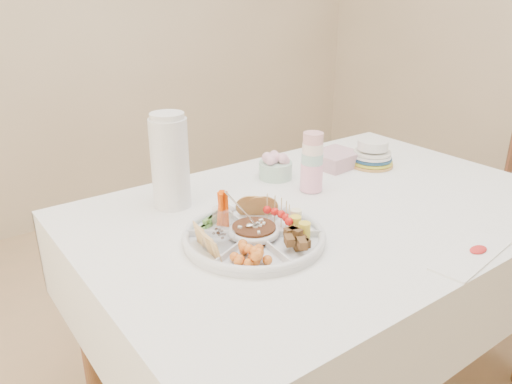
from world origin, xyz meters
TOP-DOWN VIEW (x-y plane):
  - dining_table at (0.00, 0.00)m, footprint 1.52×1.02m
  - chair at (1.05, -0.07)m, footprint 0.50×0.50m
  - party_tray at (-0.32, -0.05)m, footprint 0.50×0.50m
  - bean_dip at (-0.32, -0.05)m, footprint 0.15×0.15m
  - tortillas at (-0.24, 0.05)m, footprint 0.13×0.13m
  - carrot_cucumber at (-0.37, 0.07)m, footprint 0.15×0.15m
  - pita_raisins at (-0.45, -0.03)m, footprint 0.16×0.16m
  - cherries at (-0.40, -0.15)m, footprint 0.14×0.14m
  - granola_chunks at (-0.27, -0.17)m, footprint 0.13×0.13m
  - banana_tomato at (-0.19, -0.06)m, footprint 0.14×0.14m
  - cup_stack at (0.05, 0.13)m, footprint 0.08×0.08m
  - thermos at (-0.39, 0.30)m, footprint 0.15×0.15m
  - flower_bowl at (0.02, 0.30)m, footprint 0.14×0.14m
  - napkin_stack at (0.29, 0.26)m, footprint 0.18×0.16m
  - plate_stack at (0.40, 0.18)m, footprint 0.20×0.20m
  - placemat at (0.08, -0.44)m, footprint 0.30×0.13m

SIDE VIEW (x-z plane):
  - dining_table at x=0.00m, z-range 0.00..0.76m
  - chair at x=1.05m, z-range 0.00..1.01m
  - placemat at x=0.08m, z-range 0.76..0.76m
  - party_tray at x=-0.32m, z-range 0.76..0.80m
  - napkin_stack at x=0.29m, z-range 0.76..0.81m
  - bean_dip at x=-0.32m, z-range 0.77..0.81m
  - cherries at x=-0.40m, z-range 0.77..0.82m
  - granola_chunks at x=-0.27m, z-range 0.77..0.82m
  - tortillas at x=-0.24m, z-range 0.77..0.83m
  - pita_raisins at x=-0.45m, z-range 0.77..0.83m
  - flower_bowl at x=0.02m, z-range 0.76..0.85m
  - plate_stack at x=0.40m, z-range 0.76..0.86m
  - banana_tomato at x=-0.19m, z-range 0.77..0.86m
  - carrot_cucumber at x=-0.37m, z-range 0.77..0.88m
  - cup_stack at x=0.05m, z-range 0.76..0.96m
  - thermos at x=-0.39m, z-range 0.76..1.06m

